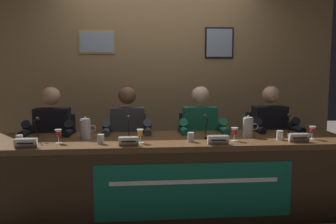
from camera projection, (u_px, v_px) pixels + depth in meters
The scene contains 29 objects.
ground_plane at pixel (168, 211), 3.47m from camera, with size 12.00×12.00×0.00m, color #70665B.
wall_back_panelled at pixel (159, 76), 4.68m from camera, with size 4.66×0.14×2.60m.
conference_table at pixel (170, 164), 3.30m from camera, with size 3.46×0.85×0.72m.
chair_far_left at pixel (56, 156), 3.91m from camera, with size 0.44×0.45×0.88m.
panelist_far_left at pixel (51, 135), 3.69m from camera, with size 0.51×0.48×1.21m.
nameplate_far_left at pixel (26, 143), 2.95m from camera, with size 0.19×0.06×0.08m.
juice_glass_far_left at pixel (58, 134), 3.13m from camera, with size 0.06×0.06×0.12m.
water_cup_far_left at pixel (20, 140), 3.07m from camera, with size 0.06×0.06×0.08m.
microphone_far_left at pixel (36, 134), 3.18m from camera, with size 0.06×0.17×0.22m.
chair_center_left at pixel (128, 155), 3.99m from camera, with size 0.44×0.45×0.88m.
panelist_center_left at pixel (127, 134), 3.76m from camera, with size 0.51×0.48×1.21m.
nameplate_center_left at pixel (129, 141), 3.02m from camera, with size 0.17×0.06×0.08m.
juice_glass_center_left at pixel (140, 133), 3.14m from camera, with size 0.06×0.06×0.12m.
water_cup_center_left at pixel (101, 140), 3.10m from camera, with size 0.06×0.06×0.08m.
microphone_center_left at pixel (129, 132), 3.31m from camera, with size 0.06×0.17×0.22m.
chair_center_right at pixel (198, 154), 4.06m from camera, with size 0.44×0.45×0.88m.
panelist_center_right at pixel (201, 133), 3.83m from camera, with size 0.51×0.48×1.21m.
nameplate_center_right at pixel (218, 140), 3.09m from camera, with size 0.18×0.06×0.08m.
juice_glass_center_right at pixel (235, 132), 3.23m from camera, with size 0.06×0.06×0.12m.
water_cup_center_right at pixel (191, 138), 3.20m from camera, with size 0.06×0.06×0.08m.
microphone_center_right at pixel (207, 130), 3.38m from camera, with size 0.06×0.17×0.22m.
chair_far_right at pixel (265, 152), 4.13m from camera, with size 0.44×0.45×0.88m.
panelist_far_right at pixel (272, 132), 3.90m from camera, with size 0.51×0.48×1.21m.
nameplate_far_right at pixel (299, 138), 3.19m from camera, with size 0.19×0.06×0.08m.
juice_glass_far_right at pixel (312, 130), 3.31m from camera, with size 0.06×0.06×0.12m.
water_cup_far_right at pixel (280, 136), 3.30m from camera, with size 0.06×0.06×0.08m.
microphone_far_right at pixel (292, 129), 3.46m from camera, with size 0.06×0.17×0.22m.
water_pitcher_left_side at pixel (86, 129), 3.34m from camera, with size 0.15×0.10×0.21m.
water_pitcher_right_side at pixel (248, 127), 3.44m from camera, with size 0.15×0.10×0.21m.
Camera 1 is at (-0.30, -3.32, 1.35)m, focal length 37.92 mm.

